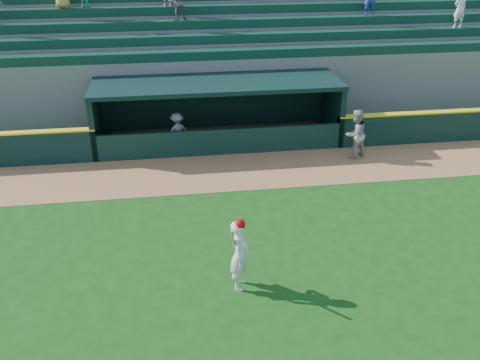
{
  "coord_description": "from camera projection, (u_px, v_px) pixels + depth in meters",
  "views": [
    {
      "loc": [
        -1.95,
        -11.88,
        8.02
      ],
      "look_at": [
        0.0,
        1.6,
        1.3
      ],
      "focal_mm": 40.0,
      "sensor_mm": 36.0,
      "label": 1
    }
  ],
  "objects": [
    {
      "name": "dugout_player_inside",
      "position": [
        177.0,
        131.0,
        20.2
      ],
      "size": [
        1.08,
        0.86,
        1.46
      ],
      "primitive_type": "imported",
      "rotation": [
        0.0,
        0.0,
        3.53
      ],
      "color": "gray",
      "rests_on": "ground"
    },
    {
      "name": "dugout_player_front",
      "position": [
        355.0,
        134.0,
        19.45
      ],
      "size": [
        1.11,
        1.03,
        1.84
      ],
      "primitive_type": "imported",
      "rotation": [
        0.0,
        0.0,
        3.61
      ],
      "color": "#A0A09B",
      "rests_on": "ground"
    },
    {
      "name": "stands",
      "position": [
        205.0,
        54.0,
        24.44
      ],
      "size": [
        34.5,
        6.25,
        7.59
      ],
      "color": "slate",
      "rests_on": "ground"
    },
    {
      "name": "warning_track",
      "position": [
        227.0,
        172.0,
        18.69
      ],
      "size": [
        40.0,
        3.0,
        0.01
      ],
      "primitive_type": "cube",
      "color": "#98663D",
      "rests_on": "ground"
    },
    {
      "name": "ground",
      "position": [
        249.0,
        249.0,
        14.34
      ],
      "size": [
        120.0,
        120.0,
        0.0
      ],
      "primitive_type": "plane",
      "color": "#134110",
      "rests_on": "ground"
    },
    {
      "name": "batter_at_plate",
      "position": [
        240.0,
        254.0,
        12.51
      ],
      "size": [
        0.59,
        0.85,
        1.88
      ],
      "color": "silver",
      "rests_on": "ground"
    },
    {
      "name": "dugout",
      "position": [
        217.0,
        107.0,
        20.85
      ],
      "size": [
        9.4,
        2.8,
        2.46
      ],
      "color": "#62635E",
      "rests_on": "ground"
    }
  ]
}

